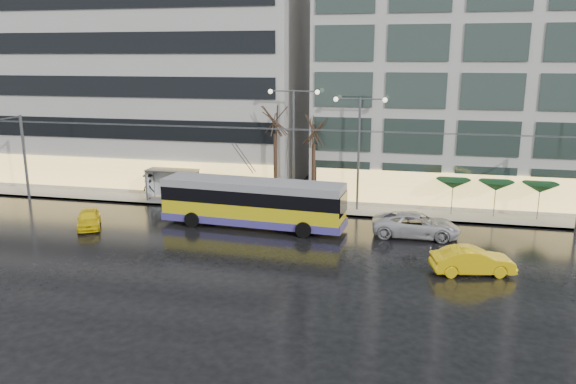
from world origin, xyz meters
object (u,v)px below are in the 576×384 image
(street_lamp_near, at_px, (294,132))
(taxi_a, at_px, (89,219))
(trolleybus, at_px, (253,204))
(bus_shelter, at_px, (169,177))

(street_lamp_near, xyz_separation_m, taxi_a, (-12.79, -8.28, -5.35))
(trolleybus, height_order, bus_shelter, trolleybus)
(trolleybus, bearing_deg, bus_shelter, 147.69)
(bus_shelter, xyz_separation_m, street_lamp_near, (10.38, 0.11, 4.03))
(street_lamp_near, height_order, taxi_a, street_lamp_near)
(trolleybus, relative_size, bus_shelter, 3.09)
(trolleybus, height_order, street_lamp_near, street_lamp_near)
(street_lamp_near, bearing_deg, bus_shelter, -179.37)
(trolleybus, distance_m, taxi_a, 11.45)
(trolleybus, relative_size, taxi_a, 3.45)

